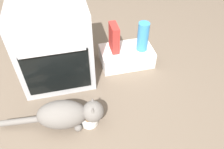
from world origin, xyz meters
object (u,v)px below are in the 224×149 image
at_px(pantry_cabinet, 126,56).
at_px(water_bottle, 143,37).
at_px(cat, 67,114).
at_px(food_bowl, 89,120).
at_px(cereal_box, 114,38).
at_px(oven, 54,45).

height_order(pantry_cabinet, water_bottle, water_bottle).
bearing_deg(water_bottle, cat, -143.31).
xyz_separation_m(food_bowl, cat, (-0.16, 0.03, 0.10)).
bearing_deg(cereal_box, water_bottle, -12.32).
bearing_deg(cat, water_bottle, 46.16).
relative_size(oven, food_bowl, 5.42).
bearing_deg(pantry_cabinet, food_bowl, -127.18).
bearing_deg(cereal_box, food_bowl, -118.41).
distance_m(pantry_cabinet, water_bottle, 0.28).
distance_m(pantry_cabinet, cereal_box, 0.26).
height_order(oven, water_bottle, oven).
distance_m(cereal_box, water_bottle, 0.28).
bearing_deg(cereal_box, oven, -172.50).
bearing_deg(cat, cereal_box, 60.53).
xyz_separation_m(cat, cereal_box, (0.54, 0.67, 0.18)).
height_order(oven, cat, oven).
height_order(cereal_box, water_bottle, water_bottle).
relative_size(food_bowl, cereal_box, 0.50).
height_order(oven, food_bowl, oven).
bearing_deg(cereal_box, cat, -128.95).
xyz_separation_m(oven, food_bowl, (0.19, -0.62, -0.35)).
bearing_deg(cat, food_bowl, 0.00).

